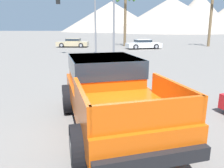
{
  "coord_description": "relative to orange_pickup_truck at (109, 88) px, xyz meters",
  "views": [
    {
      "loc": [
        -0.09,
        -5.5,
        2.63
      ],
      "look_at": [
        -0.06,
        0.82,
        0.97
      ],
      "focal_mm": 35.0,
      "sensor_mm": 36.0,
      "label": 1
    }
  ],
  "objects": [
    {
      "name": "parked_car_tan",
      "position": [
        -5.08,
        24.37,
        -0.44
      ],
      "size": [
        4.24,
        2.14,
        1.17
      ],
      "rotation": [
        0.0,
        0.0,
        1.52
      ],
      "color": "tan",
      "rests_on": "ground_plane"
    },
    {
      "name": "ground_plane",
      "position": [
        0.14,
        -0.16,
        -1.03
      ],
      "size": [
        320.0,
        320.0,
        0.0
      ],
      "primitive_type": "plane",
      "color": "slate"
    },
    {
      "name": "palm_tree_tall",
      "position": [
        13.92,
        25.53,
        4.88
      ],
      "size": [
        2.72,
        2.78,
        7.84
      ],
      "color": "brown",
      "rests_on": "ground_plane"
    },
    {
      "name": "orange_pickup_truck",
      "position": [
        0.0,
        0.0,
        0.0
      ],
      "size": [
        3.29,
        5.38,
        1.8
      ],
      "rotation": [
        0.0,
        0.0,
        0.26
      ],
      "color": "#CC4C0C",
      "rests_on": "ground_plane"
    },
    {
      "name": "palm_tree_short",
      "position": [
        2.09,
        25.96,
        4.61
      ],
      "size": [
        2.74,
        2.89,
        7.5
      ],
      "color": "brown",
      "rests_on": "ground_plane"
    },
    {
      "name": "distant_mountain_range",
      "position": [
        28.59,
        121.0,
        7.77
      ],
      "size": [
        121.17,
        87.19,
        20.33
      ],
      "color": "gray",
      "rests_on": "ground_plane"
    },
    {
      "name": "traffic_light_main",
      "position": [
        -2.79,
        15.19,
        3.05
      ],
      "size": [
        3.86,
        0.38,
        5.84
      ],
      "rotation": [
        0.0,
        0.0,
        3.14
      ],
      "color": "slate",
      "rests_on": "ground_plane"
    },
    {
      "name": "parked_car_white",
      "position": [
        4.12,
        21.91,
        -0.44
      ],
      "size": [
        4.57,
        2.69,
        1.16
      ],
      "rotation": [
        0.0,
        0.0,
        4.94
      ],
      "color": "white",
      "rests_on": "ground_plane"
    }
  ]
}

